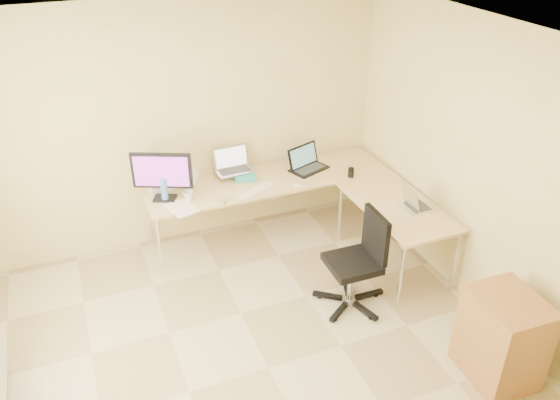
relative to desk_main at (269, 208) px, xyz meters
name	(u,v)px	position (x,y,z in m)	size (l,w,h in m)	color
floor	(268,368)	(-0.72, -1.85, -0.36)	(4.50, 4.50, 0.00)	tan
ceiling	(264,55)	(-0.72, -1.85, 2.24)	(4.50, 4.50, 0.00)	white
wall_back	(189,125)	(-0.72, 0.40, 0.93)	(4.50, 4.50, 0.00)	beige
wall_right	(501,185)	(1.38, -1.85, 0.93)	(4.50, 4.50, 0.00)	beige
desk_main	(269,208)	(0.00, 0.00, 0.00)	(2.65, 0.70, 0.73)	tan
desk_return	(394,236)	(0.98, -1.00, 0.00)	(0.70, 1.30, 0.73)	tan
monitor	(162,176)	(-1.13, -0.02, 0.62)	(0.59, 0.19, 0.51)	black
book_stack	(244,174)	(-0.23, 0.15, 0.39)	(0.22, 0.30, 0.05)	#238375
laptop_center	(234,161)	(-0.32, 0.20, 0.54)	(0.39, 0.30, 0.25)	silver
laptop_black	(309,159)	(0.49, 0.03, 0.50)	(0.41, 0.30, 0.26)	black
keyboard	(256,191)	(-0.23, -0.22, 0.38)	(0.44, 0.12, 0.02)	silver
mouse	(297,186)	(0.20, -0.30, 0.38)	(0.09, 0.05, 0.03)	silver
mug	(188,196)	(-0.91, -0.13, 0.41)	(0.10, 0.10, 0.10)	white
cd_stack	(222,201)	(-0.61, -0.30, 0.38)	(0.11, 0.11, 0.03)	white
water_bottle	(164,189)	(-1.13, -0.04, 0.49)	(0.07, 0.07, 0.24)	teal
papers	(181,208)	(-1.02, -0.27, 0.37)	(0.23, 0.33, 0.01)	silver
white_box	(160,185)	(-1.13, 0.20, 0.41)	(0.24, 0.17, 0.09)	white
desk_fan	(188,181)	(-0.87, 0.03, 0.50)	(0.21, 0.21, 0.27)	white
black_cup	(351,172)	(0.83, -0.30, 0.42)	(0.06, 0.06, 0.11)	black
laptop_return	(419,198)	(1.13, -1.12, 0.47)	(0.26, 0.32, 0.22)	silver
office_chair	(352,260)	(0.29, -1.37, 0.14)	(0.58, 0.58, 0.96)	black
cabinet	(501,340)	(0.96, -2.59, -0.01)	(0.47, 0.59, 0.81)	#975C2E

